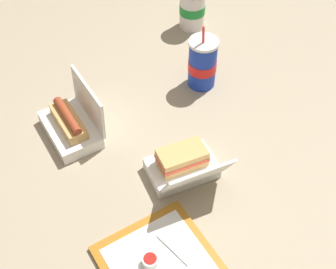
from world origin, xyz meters
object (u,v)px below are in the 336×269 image
object	(u,v)px
plastic_fork	(174,249)
clamshell_sandwich_center	(184,165)
soda_cup_corner	(192,7)
ketchup_cup	(150,261)
clamshell_hotdog_left	(72,124)
soda_cup_back	(202,63)

from	to	relation	value
plastic_fork	clamshell_sandwich_center	size ratio (longest dim) A/B	0.56
plastic_fork	clamshell_sandwich_center	distance (m)	0.24
plastic_fork	soda_cup_corner	bearing A→B (deg)	132.13
clamshell_sandwich_center	ketchup_cup	bearing A→B (deg)	-37.38
plastic_fork	soda_cup_corner	distance (m)	0.95
clamshell_hotdog_left	ketchup_cup	bearing A→B (deg)	9.39
ketchup_cup	soda_cup_corner	world-z (taller)	soda_cup_corner
ketchup_cup	soda_cup_back	size ratio (longest dim) A/B	0.17
plastic_fork	clamshell_hotdog_left	bearing A→B (deg)	173.79
clamshell_hotdog_left	soda_cup_back	xyz separation A→B (m)	(-0.08, 0.45, 0.04)
ketchup_cup	clamshell_sandwich_center	size ratio (longest dim) A/B	0.20
soda_cup_corner	ketchup_cup	bearing A→B (deg)	-27.62
clamshell_sandwich_center	clamshell_hotdog_left	size ratio (longest dim) A/B	0.87
clamshell_sandwich_center	soda_cup_back	distance (m)	0.39
ketchup_cup	soda_cup_corner	size ratio (longest dim) A/B	0.18
ketchup_cup	clamshell_sandwich_center	bearing A→B (deg)	142.62
ketchup_cup	clamshell_hotdog_left	size ratio (longest dim) A/B	0.18
soda_cup_corner	soda_cup_back	world-z (taller)	soda_cup_back
soda_cup_back	soda_cup_corner	bearing A→B (deg)	163.76
clamshell_hotdog_left	soda_cup_corner	size ratio (longest dim) A/B	0.99
clamshell_hotdog_left	soda_cup_back	bearing A→B (deg)	99.77
clamshell_sandwich_center	clamshell_hotdog_left	world-z (taller)	clamshell_hotdog_left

